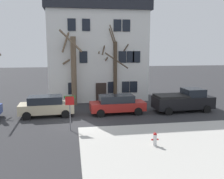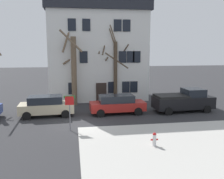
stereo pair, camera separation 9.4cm
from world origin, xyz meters
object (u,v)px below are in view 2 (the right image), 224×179
(car_red_wagon, at_px, (117,104))
(building_main, at_px, (97,47))
(street_sign_pole, at_px, (70,106))
(bicycle_leaning, at_px, (44,104))
(fire_hydrant, at_px, (154,139))
(car_beige_wagon, at_px, (46,106))
(tree_bare_mid, at_px, (73,68))
(tree_bare_far, at_px, (109,65))
(pickup_truck_black, at_px, (184,100))
(tree_bare_end, at_px, (115,69))

(car_red_wagon, bearing_deg, building_main, 96.84)
(car_red_wagon, relative_size, street_sign_pole, 1.96)
(bicycle_leaning, bearing_deg, fire_hydrant, -56.60)
(car_beige_wagon, bearing_deg, street_sign_pole, -63.89)
(tree_bare_mid, distance_m, street_sign_pole, 8.31)
(car_red_wagon, bearing_deg, bicycle_leaning, 152.56)
(tree_bare_far, distance_m, pickup_truck_black, 8.53)
(building_main, relative_size, tree_bare_mid, 1.44)
(building_main, distance_m, car_red_wagon, 9.33)
(car_beige_wagon, xyz_separation_m, pickup_truck_black, (12.18, -0.22, 0.09))
(building_main, bearing_deg, pickup_truck_black, -48.24)
(car_beige_wagon, height_order, fire_hydrant, car_beige_wagon)
(street_sign_pole, bearing_deg, tree_bare_mid, 87.55)
(tree_bare_end, distance_m, pickup_truck_black, 7.70)
(tree_bare_mid, xyz_separation_m, bicycle_leaning, (-2.90, -0.71, -3.36))
(tree_bare_far, relative_size, car_red_wagon, 1.66)
(car_red_wagon, xyz_separation_m, street_sign_pole, (-4.05, -3.92, 0.87))
(pickup_truck_black, bearing_deg, tree_bare_end, 139.61)
(tree_bare_mid, xyz_separation_m, fire_hydrant, (4.48, -11.91, -3.21))
(building_main, relative_size, tree_bare_far, 1.43)
(tree_bare_end, bearing_deg, pickup_truck_black, -40.39)
(fire_hydrant, bearing_deg, car_red_wagon, 95.73)
(tree_bare_end, xyz_separation_m, car_beige_wagon, (-6.66, -4.47, -2.68))
(tree_bare_end, relative_size, street_sign_pole, 2.89)
(tree_bare_mid, xyz_separation_m, pickup_truck_black, (9.84, -4.21, -2.73))
(car_beige_wagon, relative_size, bicycle_leaning, 2.63)
(car_beige_wagon, bearing_deg, tree_bare_end, 33.91)
(pickup_truck_black, relative_size, bicycle_leaning, 3.15)
(tree_bare_mid, distance_m, bicycle_leaning, 4.50)
(pickup_truck_black, distance_m, bicycle_leaning, 13.23)
(car_beige_wagon, height_order, street_sign_pole, street_sign_pole)
(tree_bare_end, xyz_separation_m, car_red_wagon, (-0.61, -4.63, -2.71))
(car_red_wagon, bearing_deg, tree_bare_far, 90.45)
(tree_bare_mid, xyz_separation_m, tree_bare_far, (3.67, 0.87, 0.24))
(tree_bare_mid, distance_m, tree_bare_far, 3.77)
(building_main, distance_m, fire_hydrant, 16.59)
(bicycle_leaning, bearing_deg, car_beige_wagon, -80.32)
(tree_bare_end, xyz_separation_m, pickup_truck_black, (5.52, -4.70, -2.58))
(tree_bare_far, height_order, fire_hydrant, tree_bare_far)
(tree_bare_far, bearing_deg, street_sign_pole, -114.19)
(pickup_truck_black, height_order, street_sign_pole, street_sign_pole)
(car_red_wagon, bearing_deg, pickup_truck_black, -0.63)
(building_main, bearing_deg, street_sign_pole, -104.78)
(tree_bare_mid, relative_size, tree_bare_far, 0.99)
(building_main, relative_size, street_sign_pole, 4.63)
(building_main, relative_size, bicycle_leaning, 6.57)
(tree_bare_mid, relative_size, pickup_truck_black, 1.45)
(car_red_wagon, distance_m, fire_hydrant, 7.82)
(car_red_wagon, relative_size, bicycle_leaning, 2.78)
(tree_bare_far, bearing_deg, tree_bare_mid, -166.67)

